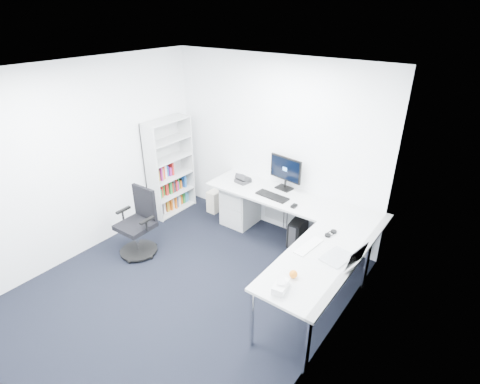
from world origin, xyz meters
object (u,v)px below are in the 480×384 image
Objects in this scene: task_chair at (135,224)px; bookshelf at (170,167)px; monitor at (285,173)px; l_desk at (277,232)px; laptop at (338,248)px.

bookshelf is at bearing 111.67° from task_chair.
bookshelf is at bearing -156.99° from monitor.
l_desk is 4.88× the size of monitor.
task_chair is at bearing -66.81° from bookshelf.
bookshelf is at bearing 179.10° from laptop.
task_chair is (0.53, -1.23, -0.33)m from bookshelf.
monitor is (-0.24, 0.57, 0.65)m from l_desk.
laptop is (2.77, 0.58, 0.41)m from task_chair.
task_chair is 2.72× the size of laptop.
task_chair reaches higher than l_desk.
laptop is (1.12, -0.60, 0.52)m from l_desk.
bookshelf is at bearing 178.68° from l_desk.
l_desk is at bearing -1.32° from bookshelf.
bookshelf reaches higher than task_chair.
bookshelf is 3.01× the size of monitor.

